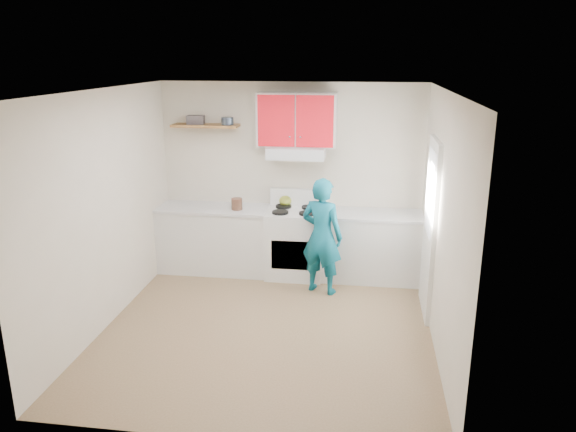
% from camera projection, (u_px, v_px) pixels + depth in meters
% --- Properties ---
extents(floor, '(3.80, 3.80, 0.00)m').
position_uv_depth(floor, '(268.00, 327.00, 6.13)').
color(floor, brown).
rests_on(floor, ground).
extents(ceiling, '(3.60, 3.80, 0.04)m').
position_uv_depth(ceiling, '(265.00, 90.00, 5.40)').
color(ceiling, white).
rests_on(ceiling, floor).
extents(back_wall, '(3.60, 0.04, 2.60)m').
position_uv_depth(back_wall, '(291.00, 178.00, 7.57)').
color(back_wall, beige).
rests_on(back_wall, floor).
extents(front_wall, '(3.60, 0.04, 2.60)m').
position_uv_depth(front_wall, '(220.00, 290.00, 3.96)').
color(front_wall, beige).
rests_on(front_wall, floor).
extents(left_wall, '(0.04, 3.80, 2.60)m').
position_uv_depth(left_wall, '(106.00, 210.00, 6.01)').
color(left_wall, beige).
rests_on(left_wall, floor).
extents(right_wall, '(0.04, 3.80, 2.60)m').
position_uv_depth(right_wall, '(442.00, 224.00, 5.52)').
color(right_wall, beige).
rests_on(right_wall, floor).
extents(door, '(0.05, 0.85, 2.05)m').
position_uv_depth(door, '(430.00, 228.00, 6.27)').
color(door, white).
rests_on(door, floor).
extents(door_glass, '(0.01, 0.55, 0.95)m').
position_uv_depth(door_glass, '(430.00, 192.00, 6.15)').
color(door_glass, white).
rests_on(door_glass, door).
extents(counter_left, '(1.52, 0.60, 0.90)m').
position_uv_depth(counter_left, '(215.00, 239.00, 7.67)').
color(counter_left, silver).
rests_on(counter_left, floor).
extents(counter_right, '(1.32, 0.60, 0.90)m').
position_uv_depth(counter_right, '(372.00, 247.00, 7.37)').
color(counter_right, silver).
rests_on(counter_right, floor).
extents(stove, '(0.76, 0.65, 0.92)m').
position_uv_depth(stove, '(295.00, 243.00, 7.48)').
color(stove, white).
rests_on(stove, floor).
extents(range_hood, '(0.76, 0.44, 0.15)m').
position_uv_depth(range_hood, '(296.00, 153.00, 7.23)').
color(range_hood, silver).
rests_on(range_hood, back_wall).
extents(upper_cabinets, '(1.02, 0.33, 0.70)m').
position_uv_depth(upper_cabinets, '(297.00, 120.00, 7.17)').
color(upper_cabinets, red).
rests_on(upper_cabinets, back_wall).
extents(shelf, '(0.90, 0.30, 0.04)m').
position_uv_depth(shelf, '(205.00, 126.00, 7.38)').
color(shelf, brown).
rests_on(shelf, back_wall).
extents(books, '(0.24, 0.18, 0.12)m').
position_uv_depth(books, '(196.00, 120.00, 7.37)').
color(books, '#473E41').
rests_on(books, shelf).
extents(tin, '(0.18, 0.18, 0.10)m').
position_uv_depth(tin, '(227.00, 121.00, 7.30)').
color(tin, '#333D4C').
rests_on(tin, shelf).
extents(kettle, '(0.22, 0.22, 0.15)m').
position_uv_depth(kettle, '(285.00, 201.00, 7.57)').
color(kettle, olive).
rests_on(kettle, stove).
extents(crock, '(0.18, 0.18, 0.18)m').
position_uv_depth(crock, '(237.00, 205.00, 7.40)').
color(crock, '#4E3022').
rests_on(crock, counter_left).
extents(cutting_board, '(0.27, 0.20, 0.02)m').
position_uv_depth(cutting_board, '(344.00, 213.00, 7.30)').
color(cutting_board, olive).
rests_on(cutting_board, counter_right).
extents(silicone_mat, '(0.37, 0.32, 0.01)m').
position_uv_depth(silicone_mat, '(402.00, 215.00, 7.22)').
color(silicone_mat, red).
rests_on(silicone_mat, counter_right).
extents(person, '(0.64, 0.53, 1.50)m').
position_uv_depth(person, '(322.00, 236.00, 6.87)').
color(person, '#0C576C').
rests_on(person, floor).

